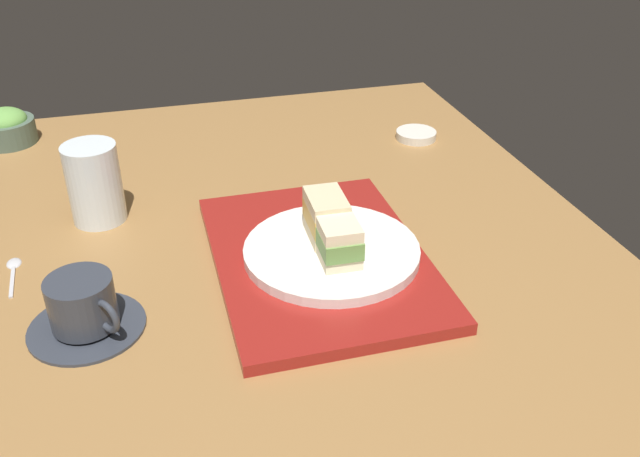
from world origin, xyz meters
The scene contains 10 objects.
ground_plane centered at (0.00, 0.00, -1.50)cm, with size 140.00×100.00×3.00cm, color olive.
serving_tray centered at (3.69, -6.84, 0.84)cm, with size 39.44×27.95×1.69cm, color maroon.
sandwich_plate centered at (2.66, -8.32, 2.39)cm, with size 23.85×23.85×1.42cm, color white.
sandwich_near centered at (-0.14, -8.29, 5.92)cm, with size 8.19×5.27×5.64cm.
sandwich_far centered at (5.46, -8.34, 6.23)cm, with size 7.90×5.17×6.26cm.
salad_bowl centered at (58.89, 38.60, 3.06)cm, with size 10.40×10.40×6.67cm.
coffee_cup centered at (-2.56, 23.67, 3.07)cm, with size 13.94×13.94×7.04cm.
drinking_glass centered at (24.41, 22.08, 6.08)cm, with size 7.95×7.95×12.16cm, color silver.
small_sauce_dish centered at (40.27, -36.03, 0.75)cm, with size 7.61×7.61×1.50cm, color silver.
teaspoon centered at (13.45, 33.60, 0.35)cm, with size 9.87×2.14×0.80cm.
Camera 1 is at (-72.91, 14.11, 52.96)cm, focal length 38.92 mm.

